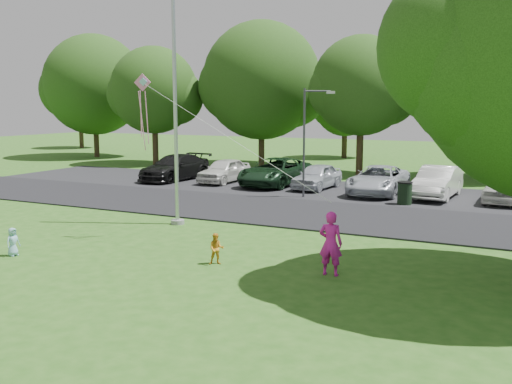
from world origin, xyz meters
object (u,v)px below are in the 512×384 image
at_px(trash_can, 405,194).
at_px(woman, 331,243).
at_px(child_yellow, 216,249).
at_px(child_blue, 13,242).
at_px(flagpole, 175,112).
at_px(street_lamp, 308,133).
at_px(kite, 147,99).

height_order(trash_can, woman, woman).
bearing_deg(child_yellow, trash_can, 46.28).
relative_size(woman, child_blue, 2.01).
relative_size(flagpole, street_lamp, 1.93).
bearing_deg(child_blue, street_lamp, -10.00).
bearing_deg(trash_can, street_lamp, 179.60).
height_order(street_lamp, woman, street_lamp).
xyz_separation_m(child_blue, kite, (2.38, 3.53, 4.18)).
bearing_deg(child_blue, trash_can, -25.78).
distance_m(flagpole, street_lamp, 8.15).
xyz_separation_m(trash_can, child_yellow, (-2.80, -11.85, -0.09)).
height_order(trash_can, kite, kite).
relative_size(flagpole, child_yellow, 11.29).
bearing_deg(child_yellow, child_blue, 166.93).
xyz_separation_m(child_yellow, child_blue, (-5.85, -1.83, -0.02)).
bearing_deg(kite, flagpole, 87.90).
relative_size(flagpole, woman, 5.88).
distance_m(trash_can, child_blue, 16.19).
height_order(child_yellow, kite, kite).
bearing_deg(street_lamp, child_yellow, -106.25).
bearing_deg(kite, child_yellow, -41.32).
height_order(flagpole, kite, flagpole).
height_order(child_yellow, child_blue, child_yellow).
relative_size(flagpole, trash_can, 9.42).
bearing_deg(kite, trash_can, 43.11).
relative_size(trash_can, kite, 0.15).
xyz_separation_m(street_lamp, kite, (-1.69, -10.18, 1.49)).
bearing_deg(trash_can, woman, -88.07).
bearing_deg(kite, street_lamp, 65.41).
height_order(trash_can, child_blue, trash_can).
distance_m(woman, child_blue, 9.32).
distance_m(child_yellow, kite, 5.68).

